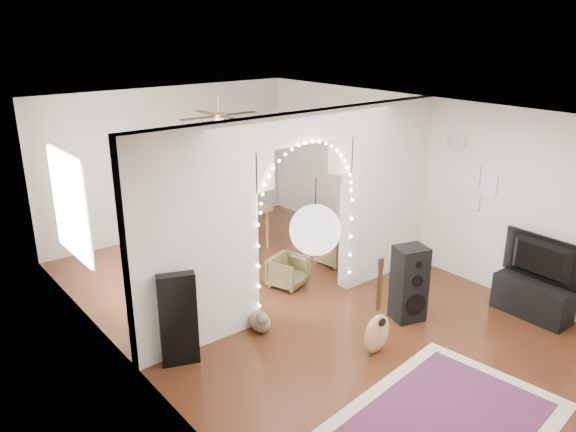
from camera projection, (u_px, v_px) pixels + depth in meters
floor at (301, 303)px, 7.96m from camera, size 7.50×7.50×0.00m
ceiling at (303, 111)px, 7.07m from camera, size 5.00×7.50×0.02m
wall_back at (170, 161)px, 10.28m from camera, size 5.00×0.02×2.70m
wall_left at (125, 259)px, 6.04m from camera, size 0.02×7.50×2.70m
wall_right at (421, 181)px, 8.99m from camera, size 0.02×7.50×2.70m
divider_wall at (302, 207)px, 7.49m from camera, size 5.00×0.20×2.70m
fairy_lights at (309, 201)px, 7.35m from camera, size 1.64×0.04×1.60m
window at (69, 205)px, 7.33m from camera, size 0.04×1.20×1.40m
wall_clock at (457, 141)px, 8.29m from camera, size 0.03×0.31×0.31m
picture_frames at (476, 186)px, 8.19m from camera, size 0.02×0.50×0.70m
paper_lantern at (315, 230)px, 4.33m from camera, size 0.40×0.40×0.40m
ceiling_fan at (219, 116)px, 8.64m from camera, size 1.10×1.10×0.30m
area_rug at (448, 419)px, 5.61m from camera, size 2.49×2.00×0.02m
guitar_case at (178, 320)px, 6.38m from camera, size 0.45×0.29×1.13m
acoustic_guitar at (378, 319)px, 6.62m from camera, size 0.42×0.16×1.04m
tabby_cat at (260, 321)px, 7.17m from camera, size 0.37×0.55×0.37m
floor_speaker at (409, 284)px, 7.37m from camera, size 0.48×0.45×1.03m
media_console at (532, 298)px, 7.54m from camera, size 0.41×1.01×0.50m
tv at (538, 260)px, 7.36m from camera, size 0.16×1.08×0.62m
bookcase at (206, 193)px, 10.64m from camera, size 1.39×0.79×1.40m
dining_table at (232, 215)px, 9.47m from camera, size 1.32×0.99×0.76m
flower_vase at (232, 206)px, 9.41m from camera, size 0.21×0.21×0.19m
dining_chair_left at (288, 271)px, 8.40m from camera, size 0.63×0.64×0.46m
dining_chair_right at (335, 251)px, 9.17m from camera, size 0.54×0.55×0.46m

